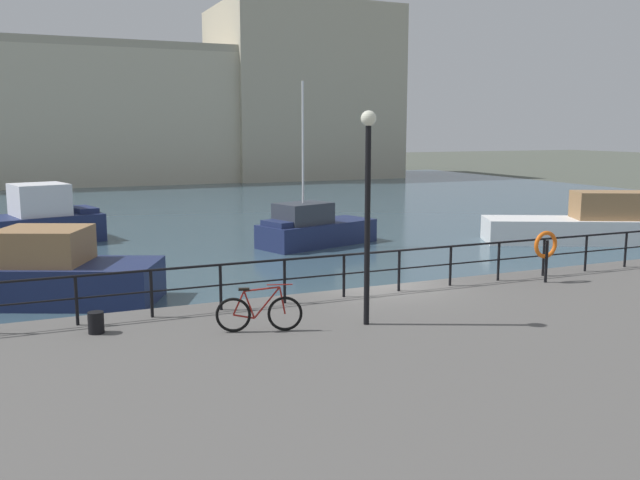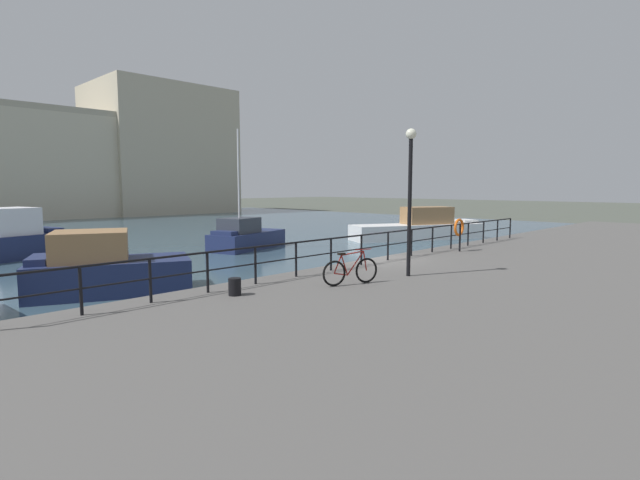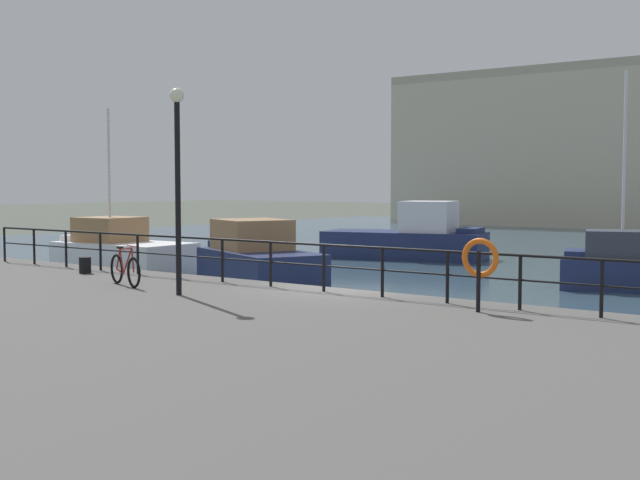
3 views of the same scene
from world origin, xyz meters
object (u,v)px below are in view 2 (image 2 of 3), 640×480
object	(u,v)px
moored_white_yacht	(106,269)
mooring_bollard	(235,287)
moored_harbor_tender	(420,228)
quay_lamp_post	(410,182)
life_ring_stand	(459,228)
moored_green_narrowboat	(246,237)
harbor_building	(63,161)
parked_bicycle	(351,271)

from	to	relation	value
moored_white_yacht	mooring_bollard	xyz separation A→B (m)	(0.29, -7.43, 0.39)
moored_harbor_tender	quay_lamp_post	size ratio (longest dim) A/B	2.22
moored_harbor_tender	life_ring_stand	distance (m)	14.74
moored_white_yacht	life_ring_stand	world-z (taller)	life_ring_stand
life_ring_stand	quay_lamp_post	world-z (taller)	quay_lamp_post
moored_green_narrowboat	moored_harbor_tender	world-z (taller)	moored_green_narrowboat
mooring_bollard	quay_lamp_post	distance (m)	6.15
moored_white_yacht	quay_lamp_post	bearing A→B (deg)	146.16
moored_white_yacht	moored_green_narrowboat	bearing A→B (deg)	-125.13
moored_white_yacht	moored_green_narrowboat	world-z (taller)	moored_green_narrowboat
harbor_building	mooring_bollard	distance (m)	58.54
harbor_building	life_ring_stand	xyz separation A→B (m)	(-2.42, -56.43, -5.03)
parked_bicycle	moored_green_narrowboat	bearing A→B (deg)	81.46
harbor_building	moored_white_yacht	size ratio (longest dim) A/B	9.78
harbor_building	moored_white_yacht	distance (m)	51.53
life_ring_stand	quay_lamp_post	xyz separation A→B (m)	(-6.29, -1.72, 1.89)
harbor_building	moored_harbor_tender	bearing A→B (deg)	-79.23
moored_green_narrowboat	life_ring_stand	xyz separation A→B (m)	(0.91, -13.79, 1.29)
harbor_building	parked_bicycle	bearing A→B (deg)	-100.75
moored_harbor_tender	mooring_bollard	bearing A→B (deg)	-131.58
harbor_building	parked_bicycle	size ratio (longest dim) A/B	34.06
moored_harbor_tender	parked_bicycle	size ratio (longest dim) A/B	5.82
harbor_building	parked_bicycle	distance (m)	59.04
quay_lamp_post	parked_bicycle	bearing A→B (deg)	169.74
moored_green_narrowboat	mooring_bollard	bearing A→B (deg)	34.45
moored_green_narrowboat	parked_bicycle	xyz separation A→B (m)	(-7.63, -15.11, 0.70)
moored_green_narrowboat	mooring_bollard	size ratio (longest dim) A/B	16.33
parked_bicycle	harbor_building	bearing A→B (deg)	97.50
moored_green_narrowboat	life_ring_stand	size ratio (longest dim) A/B	5.14
mooring_bollard	quay_lamp_post	xyz separation A→B (m)	(5.31, -1.61, 2.65)
mooring_bollard	life_ring_stand	xyz separation A→B (m)	(11.60, 0.11, 0.75)
parked_bicycle	life_ring_stand	bearing A→B (deg)	27.01
moored_white_yacht	life_ring_stand	xyz separation A→B (m)	(11.90, -7.32, 1.15)
harbor_building	moored_green_narrowboat	distance (m)	43.23
mooring_bollard	life_ring_stand	size ratio (longest dim) A/B	0.31
life_ring_stand	quay_lamp_post	distance (m)	6.79
moored_white_yacht	parked_bicycle	world-z (taller)	moored_white_yacht
moored_green_narrowboat	quay_lamp_post	world-z (taller)	moored_green_narrowboat
harbor_building	moored_harbor_tender	size ratio (longest dim) A/B	5.86
moored_harbor_tender	mooring_bollard	distance (m)	24.84
moored_white_yacht	moored_harbor_tender	xyz separation A→B (m)	(23.29, 1.95, -0.06)
harbor_building	quay_lamp_post	distance (m)	58.88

